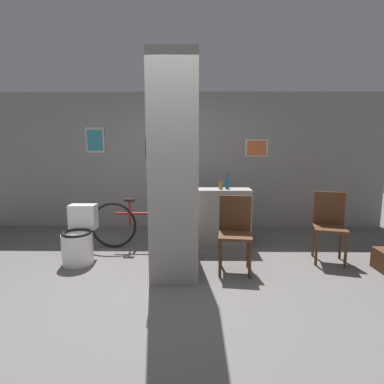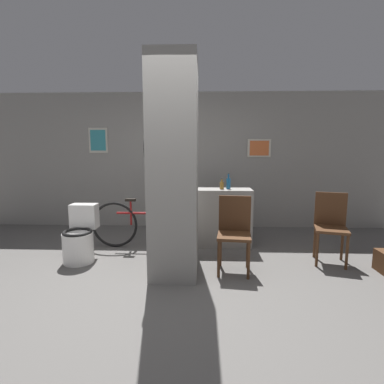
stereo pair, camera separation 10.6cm
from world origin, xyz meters
TOP-DOWN VIEW (x-y plane):
  - ground_plane at (0.00, 0.00)m, footprint 14.00×14.00m
  - wall_back at (-0.00, 2.63)m, footprint 8.00×0.09m
  - pillar_center at (0.08, 0.48)m, footprint 0.59×0.97m
  - counter_shelf at (0.62, 1.49)m, footprint 1.16×0.44m
  - toilet at (-1.27, 0.72)m, footprint 0.41×0.57m
  - chair_near_pillar at (0.83, 0.47)m, footprint 0.45×0.45m
  - chair_by_doorway at (2.18, 0.82)m, footprint 0.50×0.50m
  - bicycle at (-0.42, 1.31)m, footprint 1.78×0.42m
  - bottle_tall at (0.83, 1.49)m, footprint 0.07×0.07m
  - bottle_short at (0.73, 1.45)m, footprint 0.06×0.06m

SIDE VIEW (x-z plane):
  - ground_plane at x=0.00m, z-range 0.00..0.00m
  - toilet at x=-1.27m, z-range -0.06..0.70m
  - bicycle at x=-0.42m, z-range -0.01..0.76m
  - counter_shelf at x=0.62m, z-range 0.00..0.91m
  - chair_near_pillar at x=0.83m, z-range 0.06..1.01m
  - chair_by_doorway at x=2.18m, z-range 0.06..1.01m
  - bottle_short at x=0.73m, z-range 0.89..1.07m
  - bottle_tall at x=0.83m, z-range 0.88..1.14m
  - pillar_center at x=0.08m, z-range 0.00..2.60m
  - wall_back at x=0.00m, z-range 0.00..2.60m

